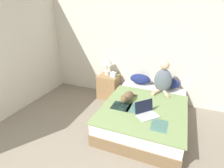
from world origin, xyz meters
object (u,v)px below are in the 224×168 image
at_px(bed, 145,113).
at_px(cat_tabby, 127,97).
at_px(tissue_box, 113,75).
at_px(laptop_open, 146,113).
at_px(table_lamp, 107,61).
at_px(person_sitting, 163,79).
at_px(nightstand, 109,86).
at_px(pillow_far, 169,83).
at_px(pillow_near, 140,79).

xyz_separation_m(bed, cat_tabby, (-0.35, -0.05, 0.32)).
bearing_deg(tissue_box, laptop_open, -47.17).
relative_size(table_lamp, tissue_box, 3.51).
height_order(person_sitting, nightstand, person_sitting).
height_order(bed, tissue_box, tissue_box).
distance_m(laptop_open, nightstand, 1.68).
height_order(person_sitting, table_lamp, person_sitting).
height_order(bed, cat_tabby, cat_tabby).
xyz_separation_m(pillow_far, laptop_open, (-0.24, -1.26, -0.07)).
distance_m(bed, cat_tabby, 0.48).
distance_m(nightstand, table_lamp, 0.65).
relative_size(pillow_far, table_lamp, 0.98).
height_order(person_sitting, cat_tabby, person_sitting).
xyz_separation_m(pillow_far, person_sitting, (-0.11, -0.26, 0.17)).
height_order(pillow_near, pillow_far, same).
bearing_deg(person_sitting, pillow_far, 66.90).
distance_m(pillow_far, tissue_box, 1.30).
xyz_separation_m(pillow_far, table_lamp, (-1.48, -0.04, 0.36)).
bearing_deg(tissue_box, table_lamp, 157.13).
bearing_deg(pillow_far, pillow_near, 180.00).
xyz_separation_m(person_sitting, laptop_open, (-0.12, -1.00, -0.24)).
relative_size(person_sitting, nightstand, 1.19).
bearing_deg(laptop_open, table_lamp, 89.14).
distance_m(pillow_near, laptop_open, 1.33).
bearing_deg(laptop_open, pillow_far, 32.94).
bearing_deg(pillow_far, laptop_open, -100.58).
xyz_separation_m(nightstand, tissue_box, (0.13, -0.02, 0.35)).
bearing_deg(nightstand, laptop_open, -44.36).
bearing_deg(laptop_open, cat_tabby, 96.03).
distance_m(laptop_open, table_lamp, 1.79).
bearing_deg(pillow_near, tissue_box, -169.19).
height_order(bed, person_sitting, person_sitting).
bearing_deg(cat_tabby, nightstand, -129.33).
height_order(cat_tabby, nightstand, cat_tabby).
xyz_separation_m(laptop_open, nightstand, (-1.19, 1.16, -0.21)).
bearing_deg(pillow_near, person_sitting, -25.64).
xyz_separation_m(cat_tabby, nightstand, (-0.74, 0.82, -0.26)).
bearing_deg(table_lamp, cat_tabby, -47.62).
xyz_separation_m(bed, pillow_far, (0.33, 0.87, 0.35)).
relative_size(bed, tissue_box, 14.16).
relative_size(pillow_near, nightstand, 0.83).
bearing_deg(cat_tabby, pillow_near, -173.31).
height_order(pillow_near, person_sitting, person_sitting).
xyz_separation_m(bed, person_sitting, (0.22, 0.61, 0.52)).
xyz_separation_m(pillow_near, nightstand, (-0.77, -0.10, -0.28)).
bearing_deg(cat_tabby, tissue_box, -134.07).
distance_m(person_sitting, laptop_open, 1.04).
height_order(bed, table_lamp, table_lamp).
bearing_deg(tissue_box, bed, -37.64).
bearing_deg(table_lamp, laptop_open, -44.38).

